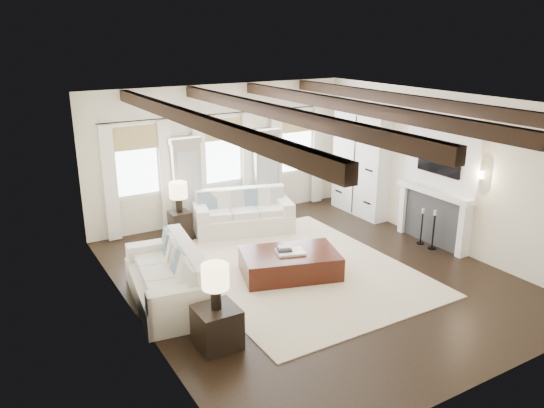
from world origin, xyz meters
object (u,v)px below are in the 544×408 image
sofa_back (243,215)px  side_table_back (180,226)px  side_table_front (217,327)px  sofa_left (170,280)px  ottoman (290,264)px

sofa_back → side_table_back: sofa_back is taller
sofa_back → side_table_front: sofa_back is taller
side_table_front → side_table_back: bearing=75.7°
sofa_left → ottoman: (2.25, -0.17, -0.17)m
side_table_front → ottoman: bearing=33.5°
sofa_left → side_table_front: size_ratio=3.99×
ottoman → side_table_front: size_ratio=2.94×
sofa_back → sofa_left: sofa_left is taller
sofa_left → side_table_front: bearing=-86.1°
sofa_back → side_table_back: bearing=171.9°
sofa_left → side_table_front: (0.11, -1.59, -0.10)m
sofa_left → ottoman: sofa_left is taller
side_table_back → sofa_back: bearing=-8.1°
sofa_left → side_table_back: sofa_left is taller
sofa_back → sofa_left: (-2.59, -2.35, 0.01)m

